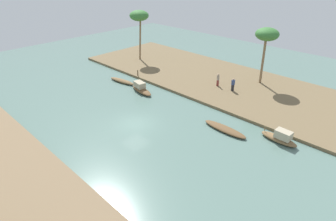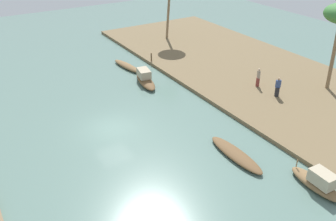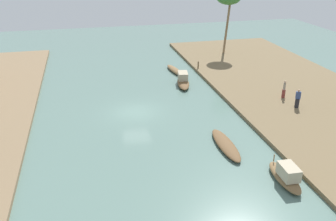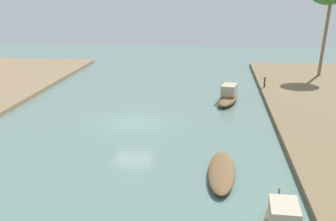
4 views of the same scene
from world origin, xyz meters
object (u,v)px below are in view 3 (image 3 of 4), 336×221
Objects in this scene: person_on_near_bank at (284,90)px; sampan_with_red_awning at (175,70)px; person_by_mooring at (298,100)px; mooring_post at (198,65)px; sampan_midstream at (286,176)px; sampan_open_hull at (183,81)px; sampan_foreground at (226,145)px.

sampan_with_red_awning is at bearing -115.27° from person_on_near_bank.
person_by_mooring is 14.29m from mooring_post.
person_by_mooring is at bearing 28.22° from person_on_near_bank.
sampan_midstream is 0.82× the size of sampan_open_hull.
sampan_foreground is 13.88m from sampan_open_hull.
mooring_post is (-0.17, -2.84, 0.52)m from sampan_with_red_awning.
sampan_with_red_awning is 18.29m from sampan_foreground.
sampan_midstream reaches higher than mooring_post.
sampan_with_red_awning is 13.70m from person_on_near_bank.
person_on_near_bank is at bearing -151.85° from sampan_with_red_awning.
sampan_foreground is 2.90× the size of person_by_mooring.
sampan_with_red_awning is at bearing 7.95° from sampan_open_hull.
person_on_near_bank is (7.19, -8.80, 0.89)m from sampan_foreground.
sampan_midstream is 4.33× the size of mooring_post.
mooring_post is at bearing -101.15° from sampan_with_red_awning.
sampan_foreground is at bearing 169.82° from sampan_with_red_awning.
sampan_foreground is 11.40m from person_on_near_bank.
person_by_mooring is at bearing -31.97° from sampan_midstream.
sampan_with_red_awning is at bearing 86.51° from mooring_post.
mooring_post is (10.91, 5.16, -0.34)m from person_on_near_bank.
sampan_midstream is 11.90m from person_by_mooring.
mooring_post is (13.34, 5.13, -0.31)m from person_by_mooring.
sampan_open_hull is 2.58× the size of person_on_near_bank.
person_by_mooring is (-2.42, 0.03, -0.03)m from person_on_near_bank.
sampan_open_hull is at bearing -1.31° from sampan_foreground.
person_on_near_bank is at bearing -26.40° from sampan_midstream.
person_by_mooring is (4.77, -8.77, 0.85)m from sampan_foreground.
sampan_midstream reaches higher than sampan_open_hull.
sampan_midstream is at bearing -156.96° from sampan_foreground.
person_on_near_bank reaches higher than mooring_post.
sampan_midstream reaches higher than sampan_with_red_awning.
sampan_with_red_awning is 2.69× the size of person_by_mooring.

